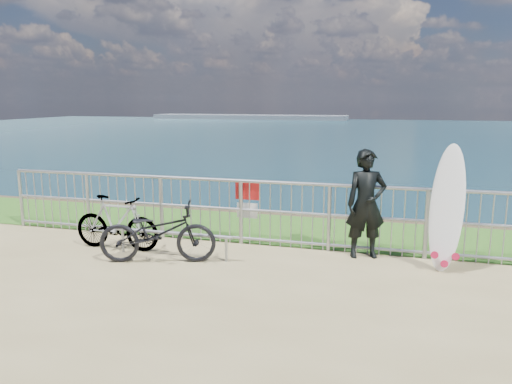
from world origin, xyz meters
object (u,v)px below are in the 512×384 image
(surfer, at_px, (366,204))
(bicycle_near, at_px, (158,233))
(surfboard, at_px, (447,212))
(bicycle_far, at_px, (117,223))

(surfer, relative_size, bicycle_near, 0.97)
(surfboard, distance_m, bicycle_far, 5.16)
(surfboard, relative_size, bicycle_near, 1.05)
(bicycle_far, bearing_deg, surfboard, -84.79)
(surfboard, relative_size, bicycle_far, 1.22)
(surfer, bearing_deg, surfboard, -31.16)
(bicycle_near, distance_m, bicycle_far, 1.03)
(surfboard, bearing_deg, bicycle_near, -168.46)
(surfer, xyz_separation_m, surfboard, (1.15, -0.27, -0.00))
(surfer, distance_m, bicycle_near, 3.25)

